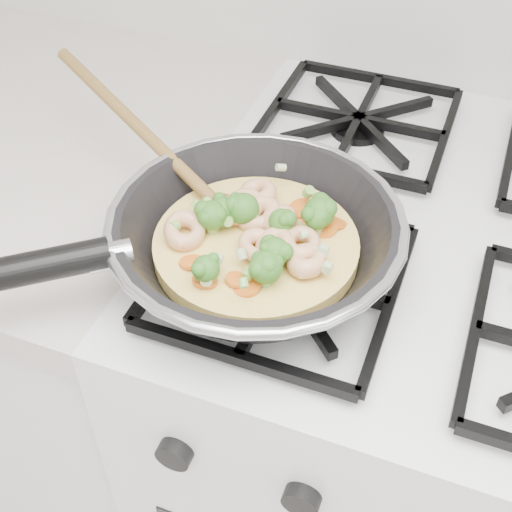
% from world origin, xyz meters
% --- Properties ---
extents(stove, '(0.60, 0.60, 0.92)m').
position_xyz_m(stove, '(0.00, 1.70, 0.46)').
color(stove, white).
rests_on(stove, ground).
extents(skillet, '(0.45, 0.38, 0.10)m').
position_xyz_m(skillet, '(-0.18, 1.55, 0.96)').
color(skillet, black).
rests_on(skillet, stove).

